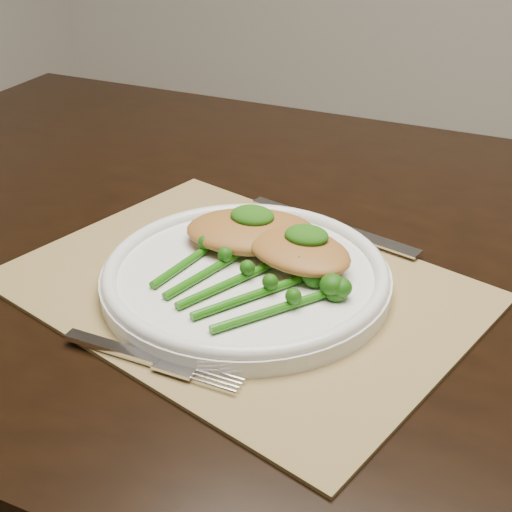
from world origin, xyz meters
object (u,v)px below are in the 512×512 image
at_px(dining_table, 337,480).
at_px(dinner_plate, 246,275).
at_px(chicken_fillet_left, 252,231).
at_px(broccolini_bundle, 232,282).
at_px(placemat, 240,288).

xyz_separation_m(dining_table, dinner_plate, (-0.08, -0.12, 0.39)).
xyz_separation_m(dinner_plate, chicken_fillet_left, (-0.02, 0.06, 0.02)).
bearing_deg(chicken_fillet_left, broccolini_bundle, -94.79).
bearing_deg(dinner_plate, dining_table, 56.24).
xyz_separation_m(placemat, chicken_fillet_left, (-0.01, 0.06, 0.03)).
bearing_deg(dinner_plate, chicken_fillet_left, 107.76).
distance_m(dinner_plate, broccolini_bundle, 0.03).
bearing_deg(placemat, chicken_fillet_left, 119.00).
bearing_deg(chicken_fillet_left, dinner_plate, -87.90).
distance_m(dining_table, broccolini_bundle, 0.44).
distance_m(dinner_plate, chicken_fillet_left, 0.06).
distance_m(dining_table, placemat, 0.41).
height_order(chicken_fillet_left, broccolini_bundle, chicken_fillet_left).
relative_size(chicken_fillet_left, broccolini_bundle, 0.66).
relative_size(dining_table, dinner_plate, 5.38).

